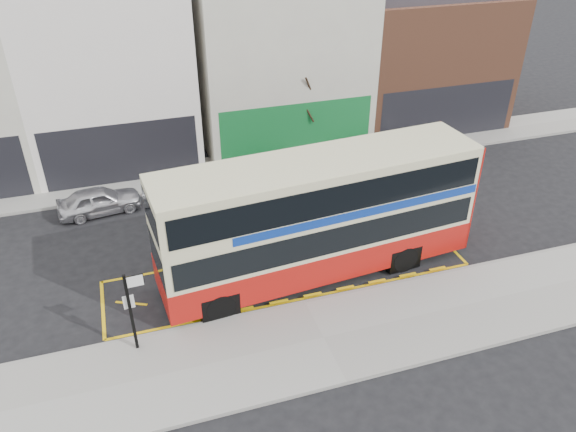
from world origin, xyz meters
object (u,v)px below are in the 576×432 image
object	(u,v)px
car_grey	(267,169)
car_silver	(99,201)
street_tree_right	(304,83)
double_decker_bus	(319,216)
bus_stop_post	(131,305)
car_white	(397,153)

from	to	relation	value
car_grey	car_silver	bearing A→B (deg)	91.44
car_grey	street_tree_right	xyz separation A→B (m)	(2.75, 2.49, 3.39)
car_grey	double_decker_bus	bearing A→B (deg)	174.57
double_decker_bus	street_tree_right	size ratio (longest dim) A/B	2.09
double_decker_bus	car_silver	world-z (taller)	double_decker_bus
bus_stop_post	car_silver	xyz separation A→B (m)	(-0.91, 9.40, -1.30)
street_tree_right	bus_stop_post	bearing A→B (deg)	-128.35
car_grey	street_tree_right	distance (m)	5.02
bus_stop_post	car_grey	distance (m)	12.56
car_silver	car_white	xyz separation A→B (m)	(15.18, 0.38, 0.04)
car_silver	car_white	distance (m)	15.19
bus_stop_post	car_grey	xyz separation A→B (m)	(7.26, 10.16, -1.32)
double_decker_bus	car_silver	size ratio (longest dim) A/B	3.33
bus_stop_post	car_silver	bearing A→B (deg)	92.55
bus_stop_post	car_white	size ratio (longest dim) A/B	0.64
double_decker_bus	car_white	bearing A→B (deg)	41.39
bus_stop_post	street_tree_right	bearing A→B (deg)	48.69
double_decker_bus	car_silver	xyz separation A→B (m)	(-7.96, 7.14, -1.91)
double_decker_bus	car_white	size ratio (longest dim) A/B	2.66
car_silver	car_grey	world-z (taller)	car_silver
car_grey	street_tree_right	bearing A→B (deg)	-51.71
car_white	bus_stop_post	bearing A→B (deg)	123.68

